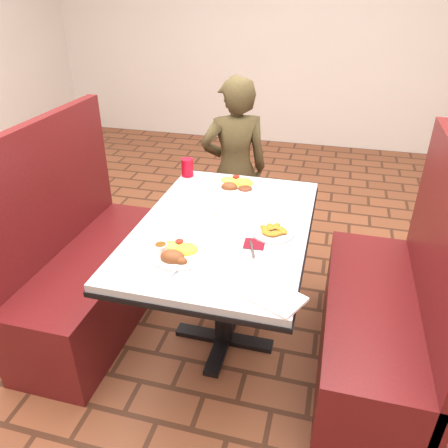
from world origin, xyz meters
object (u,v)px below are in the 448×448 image
Objects in this scene: near_dinner_plate at (177,251)px; plantain_plate at (273,232)px; dining_table at (224,241)px; red_tumbler at (187,167)px; diner_person at (234,170)px; booth_bench_right at (382,320)px; far_dinner_plate at (237,183)px; booth_bench_left at (88,271)px.

near_dinner_plate is 0.46m from plantain_plate.
red_tumbler is (-0.36, 0.51, 0.15)m from dining_table.
diner_person is 0.50m from red_tumbler.
diner_person is at bearing 135.74° from booth_bench_right.
dining_table is at bearing 76.03° from diner_person.
dining_table is 0.45m from far_dinner_plate.
plantain_plate is at bearing 38.25° from near_dinner_plate.
diner_person is 4.60× the size of far_dinner_plate.
booth_bench_right is 6.08× the size of plantain_plate.
diner_person is at bearing 100.46° from dining_table.
booth_bench_right is 0.95× the size of diner_person.
booth_bench_left is 1.13m from plantain_plate.
booth_bench_right is 1.04m from far_dinner_plate.
far_dinner_plate is at bearing -15.20° from red_tumbler.
dining_table is 11.43× the size of red_tumbler.
booth_bench_right is 0.71m from plantain_plate.
red_tumbler is at bearing 124.97° from dining_table.
near_dinner_plate is (-0.12, -0.32, 0.12)m from dining_table.
red_tumbler is at bearing 164.80° from far_dinner_plate.
booth_bench_right is 4.99× the size of near_dinner_plate.
plantain_plate is at bearing -7.71° from dining_table.
red_tumbler is at bearing 137.67° from plantain_plate.
booth_bench_right is 1.07m from near_dinner_plate.
booth_bench_left reaches higher than dining_table.
booth_bench_right is 1.35m from red_tumbler.
diner_person is 0.56m from far_dinner_plate.
diner_person is 11.91× the size of red_tumbler.
booth_bench_right is 11.31× the size of red_tumbler.
diner_person is (0.62, 0.95, 0.30)m from booth_bench_left.
diner_person is 1.28m from near_dinner_plate.
dining_table is 0.27m from plantain_plate.
plantain_plate reaches higher than dining_table.
diner_person is at bearing 92.43° from near_dinner_plate.
far_dinner_plate is at bearing 121.12° from plantain_plate.
far_dinner_plate is (-0.83, 0.43, 0.45)m from booth_bench_right.
dining_table is at bearing 69.13° from near_dinner_plate.
booth_bench_right is at bearing 3.34° from plantain_plate.
near_dinner_plate is (-0.92, -0.32, 0.45)m from booth_bench_right.
near_dinner_plate is 2.27× the size of red_tumbler.
booth_bench_left is 0.87m from near_dinner_plate.
red_tumbler is (-0.60, 0.55, 0.04)m from plantain_plate.
booth_bench_right reaches higher than dining_table.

